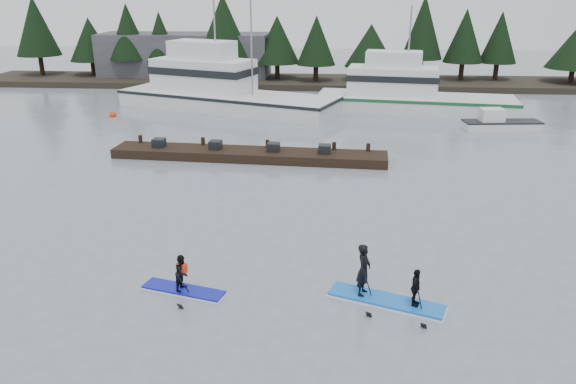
# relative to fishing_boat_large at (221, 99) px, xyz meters

# --- Properties ---
(ground) EXTENTS (160.00, 160.00, 0.00)m
(ground) POSITION_rel_fishing_boat_large_xyz_m (7.34, -29.08, -0.79)
(ground) COLOR slate
(ground) RESTS_ON ground
(far_shore) EXTENTS (70.00, 8.00, 0.60)m
(far_shore) POSITION_rel_fishing_boat_large_xyz_m (7.34, 12.92, -0.49)
(far_shore) COLOR #2D281E
(far_shore) RESTS_ON ground
(treeline) EXTENTS (60.00, 4.00, 8.00)m
(treeline) POSITION_rel_fishing_boat_large_xyz_m (7.34, 12.92, -0.79)
(treeline) COLOR black
(treeline) RESTS_ON ground
(waterfront_building) EXTENTS (18.00, 6.00, 5.00)m
(waterfront_building) POSITION_rel_fishing_boat_large_xyz_m (-6.66, 14.92, 1.71)
(waterfront_building) COLOR #4C4C51
(waterfront_building) RESTS_ON ground
(fishing_boat_large) EXTENTS (19.13, 11.24, 10.34)m
(fishing_boat_large) POSITION_rel_fishing_boat_large_xyz_m (0.00, 0.00, 0.00)
(fishing_boat_large) COLOR silver
(fishing_boat_large) RESTS_ON ground
(fishing_boat_medium) EXTENTS (16.39, 6.72, 9.27)m
(fishing_boat_medium) POSITION_rel_fishing_boat_large_xyz_m (15.61, 0.40, -0.12)
(fishing_boat_medium) COLOR silver
(fishing_boat_medium) RESTS_ON ground
(skiff) EXTENTS (5.52, 2.18, 0.63)m
(skiff) POSITION_rel_fishing_boat_large_xyz_m (21.39, -5.86, -0.48)
(skiff) COLOR silver
(skiff) RESTS_ON ground
(floating_dock) EXTENTS (16.39, 3.24, 0.54)m
(floating_dock) POSITION_rel_fishing_boat_large_xyz_m (4.36, -14.52, -0.52)
(floating_dock) COLOR black
(floating_dock) RESTS_ON ground
(buoy_a) EXTENTS (0.53, 0.53, 0.53)m
(buoy_a) POSITION_rel_fishing_boat_large_xyz_m (-7.98, -3.77, -0.79)
(buoy_a) COLOR red
(buoy_a) RESTS_ON ground
(buoy_b) EXTENTS (0.51, 0.51, 0.51)m
(buoy_b) POSITION_rel_fishing_boat_large_xyz_m (7.82, -5.32, -0.79)
(buoy_b) COLOR red
(buoy_b) RESTS_ON ground
(paddleboard_solo) EXTENTS (2.93, 1.42, 1.82)m
(paddleboard_solo) POSITION_rel_fishing_boat_large_xyz_m (4.36, -30.04, -0.31)
(paddleboard_solo) COLOR #1116A8
(paddleboard_solo) RESTS_ON ground
(paddleboard_duo) EXTENTS (3.80, 2.12, 2.34)m
(paddleboard_duo) POSITION_rel_fishing_boat_large_xyz_m (10.96, -30.20, -0.18)
(paddleboard_duo) COLOR blue
(paddleboard_duo) RESTS_ON ground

